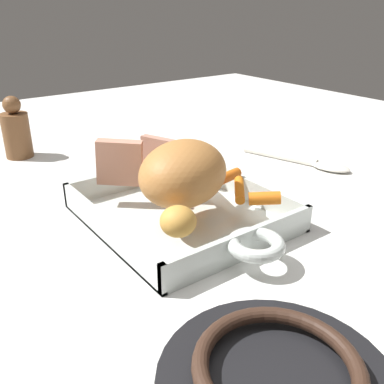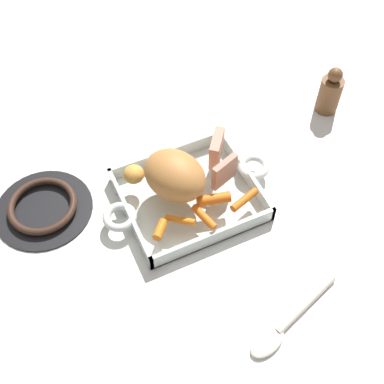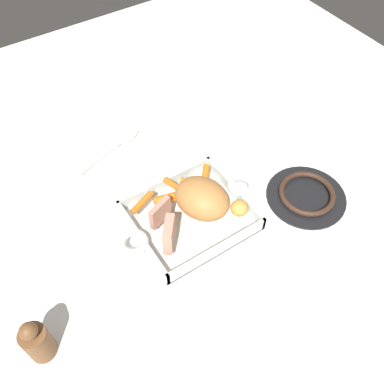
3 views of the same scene
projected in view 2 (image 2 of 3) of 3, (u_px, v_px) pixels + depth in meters
The scene contains 14 objects.
ground_plane at pixel (189, 199), 1.07m from camera, with size 2.01×2.01×0.00m, color white.
roasting_dish at pixel (189, 196), 1.06m from camera, with size 0.38×0.25×0.04m.
pork_roast at pixel (175, 175), 1.00m from camera, with size 0.14×0.11×0.09m, color #BB793D.
roast_slice_outer at pixel (217, 148), 1.06m from camera, with size 0.02×0.07×0.07m, color tan.
roast_slice_thick at pixel (224, 172), 1.02m from camera, with size 0.01×0.06×0.06m, color tan.
baby_carrot_southeast at pixel (244, 200), 1.01m from camera, with size 0.02×0.02×0.07m, color orange.
baby_carrot_center_left at pixel (214, 199), 1.00m from camera, with size 0.02×0.02×0.07m, color orange.
baby_carrot_short at pixel (180, 220), 0.98m from camera, with size 0.01×0.01×0.06m, color orange.
baby_carrot_northeast at pixel (160, 230), 0.96m from camera, with size 0.02×0.02×0.04m, color orange.
baby_carrot_southwest at pixel (204, 217), 0.98m from camera, with size 0.02×0.02×0.06m, color orange.
potato_halved at pixel (134, 174), 1.03m from camera, with size 0.04×0.04×0.04m, color gold.
stove_burner_rear at pixel (43, 207), 1.04m from camera, with size 0.21×0.21×0.02m.
serving_spoon at pixel (286, 323), 0.90m from camera, with size 0.22×0.10×0.02m.
pepper_mill at pixel (330, 92), 1.19m from camera, with size 0.05×0.05×0.13m.
Camera 2 is at (0.25, 0.56, 0.87)m, focal length 46.04 mm.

